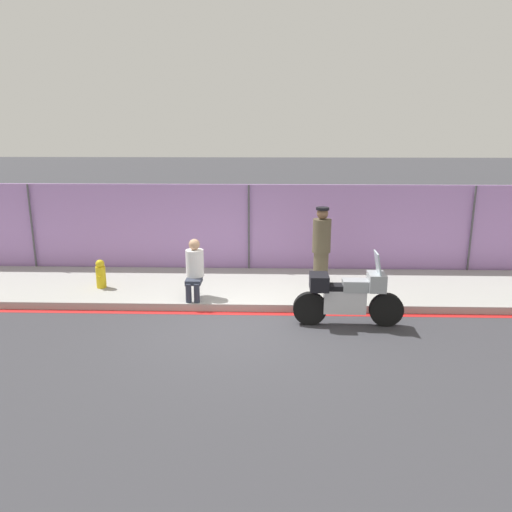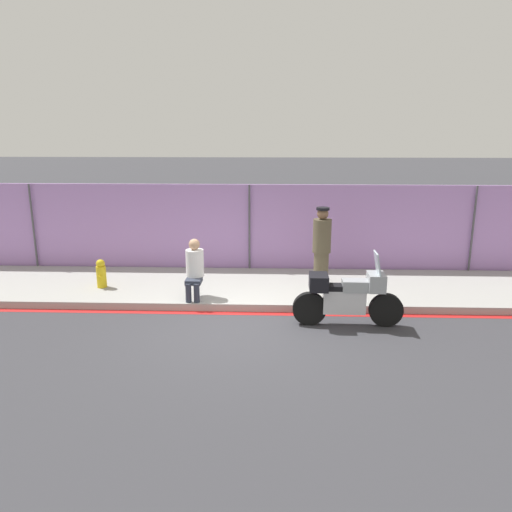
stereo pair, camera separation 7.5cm
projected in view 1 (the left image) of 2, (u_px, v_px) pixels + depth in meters
ground_plane at (241, 327)px, 9.73m from camera, size 120.00×120.00×0.00m
sidewalk at (246, 288)px, 11.91m from camera, size 42.64×2.85×0.17m
curb_paint_stripe at (243, 313)px, 10.46m from camera, size 42.64×0.18×0.01m
storefront_fence at (249, 230)px, 13.10m from camera, size 40.51×0.17×2.38m
motorcycle at (347, 296)px, 9.71m from camera, size 2.15×0.51×1.49m
officer_standing at (321, 246)px, 11.68m from camera, size 0.43×0.43×1.84m
person_seated_on_curb at (194, 266)px, 10.81m from camera, size 0.39×0.67×1.29m
fire_hydrant at (101, 274)px, 11.56m from camera, size 0.22×0.28×0.67m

